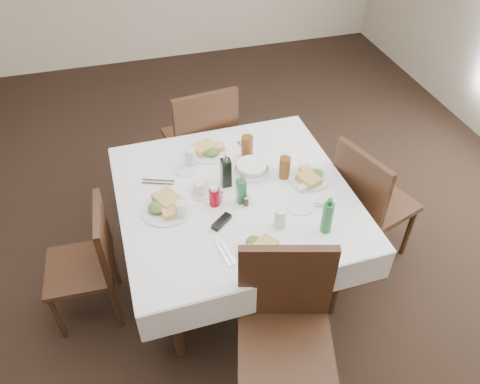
{
  "coord_description": "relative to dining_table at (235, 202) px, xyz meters",
  "views": [
    {
      "loc": [
        -0.37,
        -2.17,
        2.72
      ],
      "look_at": [
        0.22,
        -0.12,
        0.8
      ],
      "focal_mm": 35.0,
      "sensor_mm": 36.0,
      "label": 1
    }
  ],
  "objects": [
    {
      "name": "cutlery_w",
      "position": [
        -0.45,
        0.23,
        0.08
      ],
      "size": [
        0.21,
        0.12,
        0.01
      ],
      "color": "silver",
      "rests_on": "dining_table"
    },
    {
      "name": "oil_cruet_dark",
      "position": [
        -0.03,
        0.1,
        0.18
      ],
      "size": [
        0.06,
        0.06,
        0.25
      ],
      "color": "black",
      "rests_on": "dining_table"
    },
    {
      "name": "sunglasses",
      "position": [
        -0.14,
        -0.23,
        0.09
      ],
      "size": [
        0.14,
        0.12,
        0.03
      ],
      "color": "black",
      "rests_on": "dining_table"
    },
    {
      "name": "sugar_caddy",
      "position": [
        0.42,
        -0.09,
        0.09
      ],
      "size": [
        0.09,
        0.06,
        0.04
      ],
      "color": "white",
      "rests_on": "dining_table"
    },
    {
      "name": "water_s",
      "position": [
        0.17,
        -0.34,
        0.14
      ],
      "size": [
        0.07,
        0.07,
        0.13
      ],
      "color": "silver",
      "rests_on": "dining_table"
    },
    {
      "name": "chair_north",
      "position": [
        -0.02,
        0.88,
        -0.09
      ],
      "size": [
        0.55,
        0.55,
        1.04
      ],
      "color": "black",
      "rests_on": "ground"
    },
    {
      "name": "ground_plane",
      "position": [
        -0.19,
        0.08,
        -0.69
      ],
      "size": [
        7.0,
        7.0,
        0.0
      ],
      "primitive_type": "plane",
      "color": "black"
    },
    {
      "name": "water_e",
      "position": [
        0.38,
        0.14,
        0.13
      ],
      "size": [
        0.06,
        0.06,
        0.12
      ],
      "color": "silver",
      "rests_on": "dining_table"
    },
    {
      "name": "meal_north",
      "position": [
        -0.06,
        0.45,
        0.1
      ],
      "size": [
        0.27,
        0.27,
        0.06
      ],
      "color": "white",
      "rests_on": "dining_table"
    },
    {
      "name": "meal_west",
      "position": [
        -0.44,
        -0.02,
        0.1
      ],
      "size": [
        0.3,
        0.3,
        0.07
      ],
      "color": "white",
      "rests_on": "dining_table"
    },
    {
      "name": "iced_tea_a",
      "position": [
        0.18,
        0.33,
        0.16
      ],
      "size": [
        0.08,
        0.08,
        0.17
      ],
      "color": "brown",
      "rests_on": "dining_table"
    },
    {
      "name": "meal_south",
      "position": [
        0.0,
        -0.48,
        0.1
      ],
      "size": [
        0.24,
        0.24,
        0.05
      ],
      "color": "white",
      "rests_on": "dining_table"
    },
    {
      "name": "bread_basket",
      "position": [
        0.16,
        0.17,
        0.11
      ],
      "size": [
        0.22,
        0.22,
        0.07
      ],
      "color": "silver",
      "rests_on": "dining_table"
    },
    {
      "name": "green_bottle",
      "position": [
        0.41,
        -0.44,
        0.18
      ],
      "size": [
        0.06,
        0.06,
        0.24
      ],
      "color": "#237137",
      "rests_on": "dining_table"
    },
    {
      "name": "chair_west",
      "position": [
        -0.93,
        -0.05,
        -0.19
      ],
      "size": [
        0.43,
        0.43,
        0.87
      ],
      "color": "black",
      "rests_on": "ground"
    },
    {
      "name": "cutlery_s",
      "position": [
        -0.18,
        -0.46,
        0.08
      ],
      "size": [
        0.07,
        0.19,
        0.01
      ],
      "color": "silver",
      "rests_on": "dining_table"
    },
    {
      "name": "cutlery_e",
      "position": [
        0.42,
        -0.23,
        0.08
      ],
      "size": [
        0.17,
        0.1,
        0.01
      ],
      "color": "silver",
      "rests_on": "dining_table"
    },
    {
      "name": "side_plate_b",
      "position": [
        0.35,
        -0.22,
        0.08
      ],
      "size": [
        0.16,
        0.16,
        0.01
      ],
      "color": "white",
      "rests_on": "dining_table"
    },
    {
      "name": "coffee_mug",
      "position": [
        -0.21,
        0.06,
        0.12
      ],
      "size": [
        0.13,
        0.13,
        0.1
      ],
      "color": "white",
      "rests_on": "dining_table"
    },
    {
      "name": "water_n",
      "position": [
        -0.21,
        0.35,
        0.14
      ],
      "size": [
        0.07,
        0.07,
        0.13
      ],
      "color": "silver",
      "rests_on": "dining_table"
    },
    {
      "name": "salt_shaker",
      "position": [
        -0.1,
        -0.04,
        0.11
      ],
      "size": [
        0.03,
        0.03,
        0.07
      ],
      "color": "white",
      "rests_on": "dining_table"
    },
    {
      "name": "chair_east",
      "position": [
        0.91,
        -0.08,
        -0.13
      ],
      "size": [
        0.58,
        0.58,
        0.98
      ],
      "color": "black",
      "rests_on": "ground"
    },
    {
      "name": "oil_cruet_green",
      "position": [
        0.02,
        -0.08,
        0.17
      ],
      "size": [
        0.05,
        0.05,
        0.22
      ],
      "color": "#237137",
      "rests_on": "dining_table"
    },
    {
      "name": "room_shell",
      "position": [
        -0.19,
        0.08,
        1.02
      ],
      "size": [
        6.04,
        7.04,
        2.8
      ],
      "color": "beige",
      "rests_on": "ground"
    },
    {
      "name": "pepper_shaker",
      "position": [
        0.04,
        -0.12,
        0.11
      ],
      "size": [
        0.03,
        0.03,
        0.07
      ],
      "color": "#412C1D",
      "rests_on": "dining_table"
    },
    {
      "name": "chair_south",
      "position": [
        0.03,
        -0.85,
        -0.1
      ],
      "size": [
        0.6,
        0.6,
        1.04
      ],
      "color": "black",
      "rests_on": "ground"
    },
    {
      "name": "side_plate_a",
      "position": [
        -0.25,
        0.31,
        0.08
      ],
      "size": [
        0.16,
        0.16,
        0.01
      ],
      "color": "white",
      "rests_on": "dining_table"
    },
    {
      "name": "iced_tea_b",
      "position": [
        0.35,
        0.07,
        0.15
      ],
      "size": [
        0.07,
        0.07,
        0.15
      ],
      "color": "brown",
      "rests_on": "dining_table"
    },
    {
      "name": "dining_table",
      "position": [
        0.0,
        0.0,
        0.0
      ],
      "size": [
        1.46,
        1.46,
        0.76
      ],
      "color": "black",
      "rests_on": "ground"
    },
    {
      "name": "ketchup_bottle",
      "position": [
        -0.14,
        -0.06,
        0.14
      ],
      "size": [
        0.06,
        0.06,
        0.14
      ],
      "color": "#A90518",
      "rests_on": "dining_table"
    },
    {
      "name": "meal_east",
      "position": [
        0.5,
        -0.0,
        0.1
      ],
      "size": [
        0.26,
        0.26,
        0.06
      ],
      "color": "white",
      "rests_on": "dining_table"
    },
    {
      "name": "water_w",
      "position": [
        -0.36,
        -0.12,
        0.13
      ],
      "size": [
        0.06,
        0.06,
        0.12
      ],
      "color": "silver",
      "rests_on": "dining_table"
    },
    {
      "name": "cutlery_n",
      "position": [
        0.19,
        0.45,
        0.08
      ],
      "size": [
        0.06,
        0.16,
        0.01
      ],
      "color": "silver",
      "rests_on": "dining_table"
    }
  ]
}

